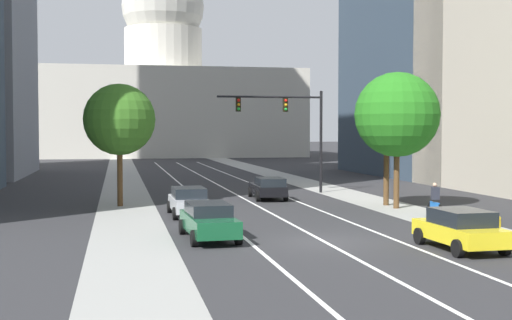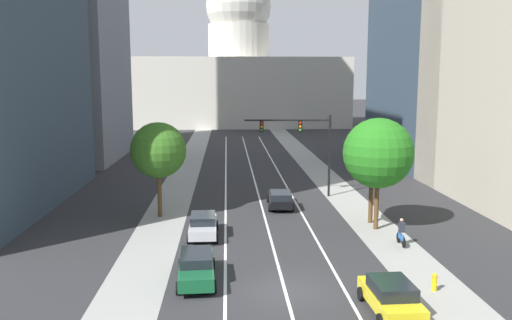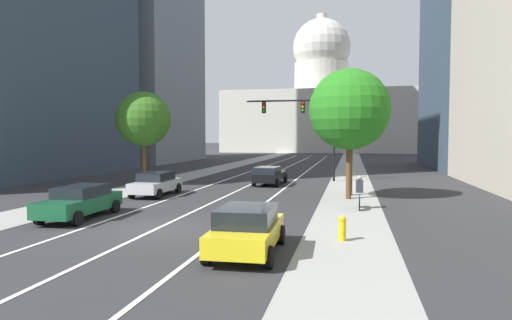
{
  "view_description": "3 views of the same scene",
  "coord_description": "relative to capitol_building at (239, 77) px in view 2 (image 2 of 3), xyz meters",
  "views": [
    {
      "loc": [
        -7.99,
        -26.14,
        4.39
      ],
      "look_at": [
        1.42,
        20.7,
        2.36
      ],
      "focal_mm": 48.57,
      "sensor_mm": 36.0,
      "label": 1
    },
    {
      "loc": [
        -2.78,
        -24.75,
        10.27
      ],
      "look_at": [
        0.13,
        28.2,
        2.17
      ],
      "focal_mm": 37.45,
      "sensor_mm": 36.0,
      "label": 2
    },
    {
      "loc": [
        7.57,
        -16.1,
        3.68
      ],
      "look_at": [
        0.78,
        15.1,
        2.0
      ],
      "focal_mm": 30.85,
      "sensor_mm": 36.0,
      "label": 3
    }
  ],
  "objects": [
    {
      "name": "ground_plane",
      "position": [
        0.0,
        -55.34,
        -10.69
      ],
      "size": [
        400.0,
        400.0,
        0.0
      ],
      "primitive_type": "plane",
      "color": "#2B2B2D"
    },
    {
      "name": "sidewalk_left",
      "position": [
        -7.49,
        -60.34,
        -10.69
      ],
      "size": [
        3.27,
        130.0,
        0.01
      ],
      "primitive_type": "cube",
      "color": "gray",
      "rests_on": "ground"
    },
    {
      "name": "sidewalk_right",
      "position": [
        7.49,
        -60.34,
        -10.69
      ],
      "size": [
        3.27,
        130.0,
        0.01
      ],
      "primitive_type": "cube",
      "color": "gray",
      "rests_on": "ground"
    },
    {
      "name": "lane_stripe_left",
      "position": [
        -2.92,
        -70.34,
        -10.68
      ],
      "size": [
        0.16,
        90.0,
        0.01
      ],
      "primitive_type": "cube",
      "color": "white",
      "rests_on": "ground"
    },
    {
      "name": "lane_stripe_center",
      "position": [
        0.0,
        -70.34,
        -10.68
      ],
      "size": [
        0.16,
        90.0,
        0.01
      ],
      "primitive_type": "cube",
      "color": "white",
      "rests_on": "ground"
    },
    {
      "name": "lane_stripe_right",
      "position": [
        2.92,
        -70.34,
        -10.68
      ],
      "size": [
        0.16,
        90.0,
        0.01
      ],
      "primitive_type": "cube",
      "color": "white",
      "rests_on": "ground"
    },
    {
      "name": "capitol_building",
      "position": [
        0.0,
        0.0,
        0.0
      ],
      "size": [
        46.16,
        23.6,
        34.05
      ],
      "color": "beige",
      "rests_on": "ground"
    },
    {
      "name": "car_green",
      "position": [
        -4.39,
        -93.85,
        -9.91
      ],
      "size": [
        2.12,
        4.85,
        1.47
      ],
      "rotation": [
        0.0,
        0.0,
        1.62
      ],
      "color": "#14512D",
      "rests_on": "ground"
    },
    {
      "name": "car_black",
      "position": [
        1.45,
        -78.44,
        -9.93
      ],
      "size": [
        2.14,
        4.82,
        1.43
      ],
      "rotation": [
        0.0,
        0.0,
        1.53
      ],
      "color": "black",
      "rests_on": "ground"
    },
    {
      "name": "car_yellow",
      "position": [
        4.39,
        -98.13,
        -9.91
      ],
      "size": [
        2.15,
        4.29,
        1.5
      ],
      "rotation": [
        0.0,
        0.0,
        1.61
      ],
      "color": "yellow",
      "rests_on": "ground"
    },
    {
      "name": "car_silver",
      "position": [
        -4.39,
        -85.99,
        -9.92
      ],
      "size": [
        2.01,
        4.54,
        1.47
      ],
      "rotation": [
        0.0,
        0.0,
        1.59
      ],
      "color": "#B2B5BA",
      "rests_on": "ground"
    },
    {
      "name": "traffic_signal_mast",
      "position": [
        3.88,
        -74.46,
        -5.53
      ],
      "size": [
        7.52,
        0.39,
        7.19
      ],
      "color": "black",
      "rests_on": "ground"
    },
    {
      "name": "fire_hydrant",
      "position": [
        7.28,
        -95.79,
        -10.23
      ],
      "size": [
        0.26,
        0.35,
        0.91
      ],
      "color": "yellow",
      "rests_on": "ground"
    },
    {
      "name": "cyclist",
      "position": [
        7.99,
        -88.62,
        -9.84
      ],
      "size": [
        0.36,
        1.7,
        1.72
      ],
      "rotation": [
        0.0,
        0.0,
        1.56
      ],
      "color": "black",
      "rests_on": "ground"
    },
    {
      "name": "street_tree_far_right",
      "position": [
        7.48,
        -83.3,
        -5.81
      ],
      "size": [
        3.16,
        3.16,
        6.5
      ],
      "color": "#51381E",
      "rests_on": "ground"
    },
    {
      "name": "street_tree_mid_left",
      "position": [
        -7.85,
        -80.67,
        -5.67
      ],
      "size": [
        4.14,
        4.14,
        7.11
      ],
      "color": "#51381E",
      "rests_on": "ground"
    },
    {
      "name": "street_tree_mid_right",
      "position": [
        7.42,
        -84.95,
        -5.41
      ],
      "size": [
        4.77,
        4.77,
        7.68
      ],
      "color": "#51381E",
      "rests_on": "ground"
    }
  ]
}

